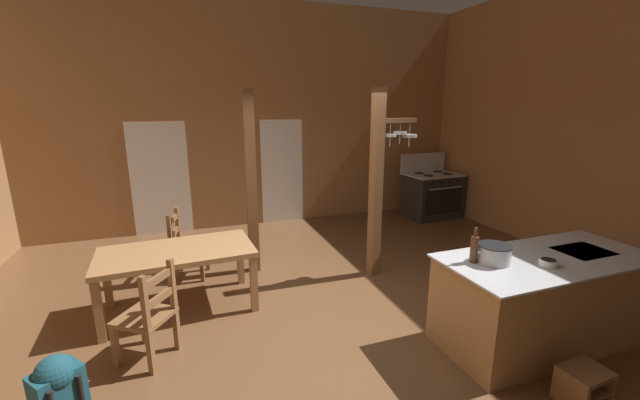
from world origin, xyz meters
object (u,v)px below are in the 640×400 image
Objects in this scene: kitchen_island at (543,299)px; mixing_bowl_on_counter at (548,263)px; ladderback_chair_near_window at (186,246)px; backpack at (58,390)px; dining_table at (177,257)px; stove_range at (432,194)px; step_stool at (584,383)px; ladderback_chair_by_post at (149,315)px; stockpot_on_counter at (494,254)px; bottle_tall_on_counter at (474,249)px.

kitchen_island is 13.28× the size of mixing_bowl_on_counter.
ladderback_chair_near_window is 1.59× the size of backpack.
dining_table is at bearing 148.15° from mixing_bowl_on_counter.
ladderback_chair_near_window is at bearing -164.46° from stove_range.
step_stool is (-0.40, -0.78, -0.28)m from kitchen_island.
stove_range reaches higher than ladderback_chair_by_post.
stockpot_on_counter reaches higher than step_stool.
dining_table is at bearing 139.00° from step_stool.
ladderback_chair_by_post is at bearing -106.06° from dining_table.
stockpot_on_counter reaches higher than backpack.
mixing_bowl_on_counter is at bearing -141.67° from kitchen_island.
ladderback_chair_near_window is 2.77× the size of bottle_tall_on_counter.
ladderback_chair_near_window is 2.53× the size of stockpot_on_counter.
stove_range reaches higher than kitchen_island.
mixing_bowl_on_counter reaches higher than step_stool.
kitchen_island is 3.95m from dining_table.
stockpot_on_counter is 1.09× the size of bottle_tall_on_counter.
ladderback_chair_by_post is 3.10m from bottle_tall_on_counter.
bottle_tall_on_counter is at bearing 153.98° from mixing_bowl_on_counter.
step_stool is at bearing -16.09° from backpack.
dining_table reaches higher than backpack.
ladderback_chair_by_post reaches higher than dining_table.
ladderback_chair_near_window is 1.00× the size of ladderback_chair_by_post.
mixing_bowl_on_counter is (0.43, -0.23, -0.06)m from stockpot_on_counter.
step_stool is at bearing -66.83° from bottle_tall_on_counter.
bottle_tall_on_counter is at bearing 169.93° from kitchen_island.
kitchen_island reaches higher than dining_table.
mixing_bowl_on_counter is (-1.82, -4.33, 0.45)m from stove_range.
dining_table is at bearing 146.92° from bottle_tall_on_counter.
kitchen_island is 3.85m from ladderback_chair_by_post.
step_stool is at bearing -112.26° from stove_range.
mixing_bowl_on_counter is at bearing -112.80° from stove_range.
stockpot_on_counter is (3.69, -0.27, 0.68)m from backpack.
step_stool is 1.01m from mixing_bowl_on_counter.
kitchen_island is 0.54m from mixing_bowl_on_counter.
ladderback_chair_by_post is 3.28m from stockpot_on_counter.
ladderback_chair_near_window is 3.90m from stockpot_on_counter.
kitchen_island is 4.48m from stove_range.
dining_table is at bearing -95.61° from ladderback_chair_near_window.
kitchen_island is 5.78× the size of stockpot_on_counter.
mixing_bowl_on_counter is at bearing -42.73° from ladderback_chair_near_window.
dining_table is (-5.09, -2.30, 0.17)m from stove_range.
stove_range is 5.19m from ladderback_chair_near_window.
step_stool is at bearing -50.20° from ladderback_chair_near_window.
stove_range is at bearing 68.72° from kitchen_island.
dining_table is 3.21m from bottle_tall_on_counter.
stove_range is (1.63, 4.18, 0.03)m from kitchen_island.
stockpot_on_counter is (3.10, -0.91, 0.54)m from ladderback_chair_by_post.
step_stool is 0.21× the size of dining_table.
dining_table is 5.10× the size of bottle_tall_on_counter.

